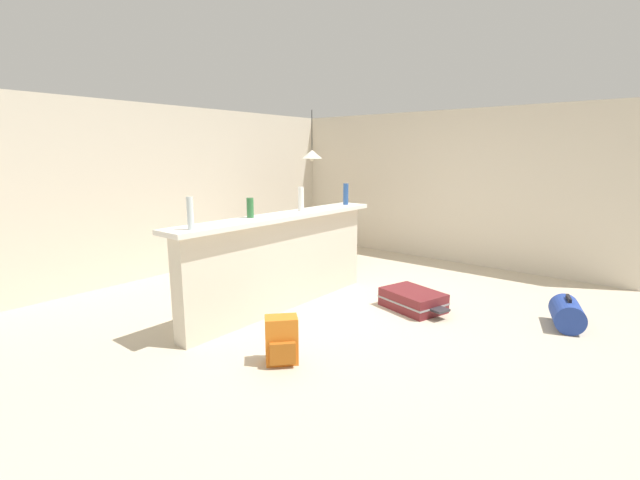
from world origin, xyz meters
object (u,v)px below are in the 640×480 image
bottle_blue (346,194)px  dining_chair_near_partition (336,235)px  bottle_white (301,199)px  backpack_orange (282,341)px  bottle_green (250,208)px  suitcase_flat_maroon (413,300)px  dining_table (311,223)px  pendant_lamp (312,154)px  bottle_clear (190,213)px  duffel_bag_blue (567,314)px

bottle_blue → dining_chair_near_partition: bottle_blue is taller
bottle_white → backpack_orange: (-1.41, -1.01, -1.06)m
bottle_green → suitcase_flat_maroon: (1.33, -1.31, -1.12)m
dining_table → backpack_orange: dining_table is taller
dining_chair_near_partition → pendant_lamp: (0.13, 0.60, 1.28)m
dining_table → pendant_lamp: pendant_lamp is taller
pendant_lamp → backpack_orange: size_ratio=1.96×
bottle_blue → suitcase_flat_maroon: size_ratio=0.32×
dining_chair_near_partition → suitcase_flat_maroon: size_ratio=1.05×
bottle_clear → suitcase_flat_maroon: size_ratio=0.34×
bottle_blue → dining_table: bearing=58.9°
bottle_white → bottle_clear: bearing=-175.9°
bottle_green → duffel_bag_blue: 3.54m
backpack_orange → bottle_blue: bearing=23.0°
pendant_lamp → backpack_orange: bearing=-143.9°
suitcase_flat_maroon → bottle_blue: bearing=75.4°
bottle_green → dining_table: 2.76m
bottle_blue → dining_table: (0.78, 1.28, -0.62)m
dining_table → pendant_lamp: size_ratio=1.33×
dining_table → bottle_blue: bearing=-121.1°
bottle_blue → duffel_bag_blue: 2.96m
bottle_clear → bottle_white: size_ratio=1.04×
bottle_green → backpack_orange: (-0.62, -1.05, -1.03)m
bottle_white → duffel_bag_blue: 3.18m
bottle_white → pendant_lamp: (1.68, 1.23, 0.53)m
dining_chair_near_partition → backpack_orange: size_ratio=2.21×
bottle_green → suitcase_flat_maroon: bottle_green is taller
bottle_white → bottle_blue: same height
bottle_blue → suitcase_flat_maroon: (-0.32, -1.22, -1.15)m
suitcase_flat_maroon → pendant_lamp: bearing=65.6°
bottle_blue → duffel_bag_blue: (0.19, -2.73, -1.11)m
pendant_lamp → duffel_bag_blue: 4.39m
bottle_blue → backpack_orange: size_ratio=0.68×
suitcase_flat_maroon → bottle_white: bearing=112.9°
bottle_clear → duffel_bag_blue: size_ratio=0.55×
backpack_orange → dining_table: bearing=36.4°
bottle_blue → bottle_clear: bearing=-178.5°
suitcase_flat_maroon → duffel_bag_blue: (0.51, -1.52, 0.04)m
bottle_green → dining_table: bearing=26.3°
bottle_green → pendant_lamp: (2.47, 1.20, 0.56)m
bottle_clear → backpack_orange: size_ratio=0.71×
dining_table → backpack_orange: size_ratio=2.62×
bottle_clear → bottle_white: (1.65, 0.12, -0.01)m
bottle_blue → pendant_lamp: 1.62m
suitcase_flat_maroon → duffel_bag_blue: size_ratio=1.62×
bottle_green → bottle_clear: bearing=-170.0°
pendant_lamp → duffel_bag_blue: pendant_lamp is taller
duffel_bag_blue → bottle_clear: bearing=135.3°
pendant_lamp → backpack_orange: 4.14m
backpack_orange → duffel_bag_blue: bearing=-35.8°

